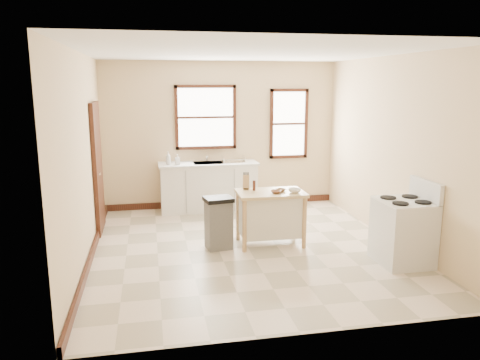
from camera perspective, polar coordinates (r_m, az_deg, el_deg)
name	(u,v)px	position (r m, az deg, el deg)	size (l,w,h in m)	color
floor	(248,247)	(7.01, 0.95, -8.22)	(5.00, 5.00, 0.00)	beige
ceiling	(248,52)	(6.60, 1.03, 15.29)	(5.00, 5.00, 0.00)	white
wall_back	(221,135)	(9.10, -2.30, 5.48)	(4.50, 0.04, 2.80)	beige
wall_left	(83,159)	(6.58, -18.58, 2.46)	(0.04, 5.00, 2.80)	beige
wall_right	(393,150)	(7.46, 18.19, 3.51)	(0.04, 5.00, 2.80)	beige
window_main	(206,117)	(9.01, -4.20, 7.63)	(1.17, 0.06, 1.22)	black
window_side	(289,124)	(9.36, 5.96, 6.83)	(0.77, 0.06, 1.37)	black
door_left	(98,168)	(7.90, -16.95, 1.45)	(0.06, 0.90, 2.10)	black
baseboard_back	(222,203)	(9.31, -2.20, -2.77)	(4.50, 0.04, 0.12)	black
baseboard_left	(92,254)	(6.90, -17.60, -8.57)	(0.04, 5.00, 0.12)	black
sink_counter	(208,186)	(8.92, -3.86, -0.79)	(1.86, 0.62, 0.92)	silver
faucet	(207,155)	(8.99, -4.06, 3.00)	(0.03, 0.03, 0.22)	silver
soap_bottle_a	(168,158)	(8.70, -8.75, 2.66)	(0.09, 0.09, 0.24)	#B2B2B2
soap_bottle_b	(178,160)	(8.68, -7.62, 2.49)	(0.08, 0.09, 0.19)	#B2B2B2
dish_rack	(233,160)	(8.83, -0.83, 2.50)	(0.43, 0.32, 0.11)	silver
kitchen_island	(270,218)	(7.04, 3.73, -4.65)	(0.99, 0.63, 0.81)	tan
knife_block	(246,182)	(7.09, 0.75, -0.29)	(0.10, 0.10, 0.20)	tan
pepper_grinder	(254,186)	(6.99, 1.73, -0.68)	(0.04, 0.04, 0.15)	#461F12
bowl_a	(276,192)	(6.85, 4.41, -1.44)	(0.16, 0.16, 0.04)	brown
bowl_b	(281,190)	(6.97, 5.03, -1.23)	(0.14, 0.14, 0.04)	brown
bowl_c	(295,191)	(6.91, 6.67, -1.30)	(0.18, 0.18, 0.06)	silver
trash_bin	(219,223)	(6.87, -2.62, -5.25)	(0.40, 0.33, 0.77)	#5C5D5A
gas_stove	(404,222)	(6.63, 19.32, -4.89)	(0.70, 0.71, 1.14)	silver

